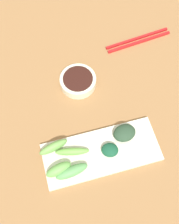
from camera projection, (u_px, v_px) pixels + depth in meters
name	position (u px, v px, depth m)	size (l,w,h in m)	color
tabletop	(92.00, 131.00, 0.79)	(2.10, 2.10, 0.02)	#986C42
sauce_bowl	(79.00, 81.00, 0.83)	(0.11, 0.11, 0.03)	silver
serving_plate	(101.00, 152.00, 0.75)	(0.13, 0.32, 0.01)	silver
broccoli_leafy_0	(124.00, 133.00, 0.75)	(0.05, 0.06, 0.03)	#2A4530
broccoli_leafy_1	(110.00, 150.00, 0.73)	(0.04, 0.05, 0.02)	#184F34
broccoli_stalk_2	(72.00, 151.00, 0.73)	(0.02, 0.09, 0.02)	#6DAE49
broccoli_stalk_3	(53.00, 147.00, 0.73)	(0.02, 0.08, 0.03)	#6EA850
broccoli_stalk_4	(59.00, 169.00, 0.70)	(0.03, 0.07, 0.03)	#69AB51
broccoli_stalk_5	(72.00, 171.00, 0.71)	(0.03, 0.09, 0.03)	#5B9F59
chopsticks	(138.00, 40.00, 0.91)	(0.05, 0.23, 0.01)	red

